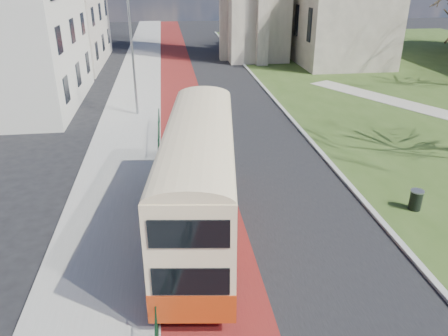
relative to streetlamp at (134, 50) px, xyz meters
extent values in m
plane|color=black|center=(4.35, -18.00, -4.59)|extent=(160.00, 160.00, 0.00)
cube|color=black|center=(5.85, 2.00, -4.59)|extent=(9.00, 120.00, 0.01)
cube|color=#591414|center=(3.15, 2.00, -4.59)|extent=(3.40, 120.00, 0.01)
cube|color=gray|center=(-0.65, 2.00, -4.53)|extent=(4.00, 120.00, 0.12)
cube|color=#999993|center=(1.35, 2.00, -4.53)|extent=(0.25, 120.00, 0.13)
cube|color=#999993|center=(10.45, 4.00, -4.53)|extent=(0.25, 80.00, 0.13)
cylinder|color=#0D3A21|center=(1.40, -14.00, -3.49)|extent=(0.04, 24.00, 0.04)
cylinder|color=#0D3A21|center=(1.40, -14.00, -4.44)|extent=(0.04, 24.00, 0.04)
cube|color=gray|center=(20.85, 20.00, -0.09)|extent=(9.00, 18.00, 9.00)
cube|color=#BAB09E|center=(-9.65, 20.00, 0.91)|extent=(10.00, 16.00, 11.00)
cylinder|color=gray|center=(-0.15, 0.00, -0.47)|extent=(0.16, 0.16, 8.00)
cube|color=#B33710|center=(3.04, -15.89, -3.61)|extent=(3.77, 10.80, 0.96)
cube|color=beige|center=(3.04, -15.89, -1.74)|extent=(3.74, 10.75, 2.79)
cube|color=black|center=(1.88, -15.45, -2.60)|extent=(1.16, 8.61, 0.91)
cube|color=black|center=(4.28, -15.75, -2.60)|extent=(1.16, 8.61, 0.91)
cube|color=black|center=(1.85, -15.73, -1.16)|extent=(1.27, 9.45, 0.87)
cube|color=black|center=(4.24, -16.04, -1.16)|extent=(1.27, 9.45, 0.87)
cube|color=black|center=(3.71, -10.67, -2.60)|extent=(2.15, 0.35, 1.01)
cube|color=black|center=(3.71, -10.67, -1.16)|extent=(2.15, 0.35, 0.87)
cube|color=orange|center=(3.71, -10.67, -0.61)|extent=(1.72, 0.32, 0.29)
cylinder|color=black|center=(2.40, -12.18, -4.09)|extent=(0.41, 1.03, 1.00)
cylinder|color=black|center=(4.60, -12.46, -4.09)|extent=(0.41, 1.03, 1.00)
cylinder|color=black|center=(1.54, -18.90, -4.09)|extent=(0.41, 1.03, 1.00)
cylinder|color=black|center=(3.74, -19.18, -4.09)|extent=(0.41, 1.03, 1.00)
cylinder|color=black|center=(12.35, -15.21, -4.13)|extent=(0.57, 0.57, 0.84)
cylinder|color=gray|center=(12.35, -15.21, -3.68)|extent=(0.61, 0.61, 0.06)
camera|label=1|loc=(2.03, -30.42, 4.89)|focal=35.00mm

